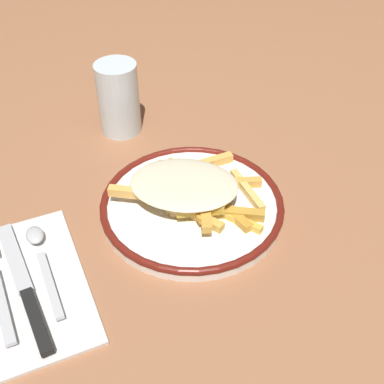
{
  "coord_description": "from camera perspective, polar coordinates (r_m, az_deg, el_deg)",
  "views": [
    {
      "loc": [
        -0.22,
        -0.45,
        0.48
      ],
      "look_at": [
        0.0,
        0.0,
        0.03
      ],
      "focal_mm": 47.22,
      "sensor_mm": 36.0,
      "label": 1
    }
  ],
  "objects": [
    {
      "name": "ground_plane",
      "position": [
        0.7,
        0.0,
        -2.15
      ],
      "size": [
        2.6,
        2.6,
        0.0
      ],
      "primitive_type": "plane",
      "color": "#9C6442"
    },
    {
      "name": "plate",
      "position": [
        0.69,
        0.0,
        -1.52
      ],
      "size": [
        0.25,
        0.25,
        0.02
      ],
      "color": "white",
      "rests_on": "ground_plane"
    },
    {
      "name": "fries_heap",
      "position": [
        0.68,
        0.09,
        0.25
      ],
      "size": [
        0.21,
        0.19,
        0.04
      ],
      "color": "gold",
      "rests_on": "plate"
    },
    {
      "name": "napkin",
      "position": [
        0.64,
        -18.42,
        -10.07
      ],
      "size": [
        0.15,
        0.23,
        0.01
      ],
      "primitive_type": "cube",
      "rotation": [
        0.0,
        0.0,
        -0.04
      ],
      "color": "silver",
      "rests_on": "ground_plane"
    },
    {
      "name": "knife",
      "position": [
        0.62,
        -18.14,
        -10.89
      ],
      "size": [
        0.02,
        0.21,
        0.01
      ],
      "color": "black",
      "rests_on": "napkin"
    },
    {
      "name": "spoon",
      "position": [
        0.65,
        -16.76,
        -6.65
      ],
      "size": [
        0.02,
        0.15,
        0.01
      ],
      "color": "silver",
      "rests_on": "napkin"
    },
    {
      "name": "water_glass",
      "position": [
        0.83,
        -8.31,
        10.41
      ],
      "size": [
        0.07,
        0.07,
        0.12
      ],
      "primitive_type": "cylinder",
      "color": "silver",
      "rests_on": "ground_plane"
    }
  ]
}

